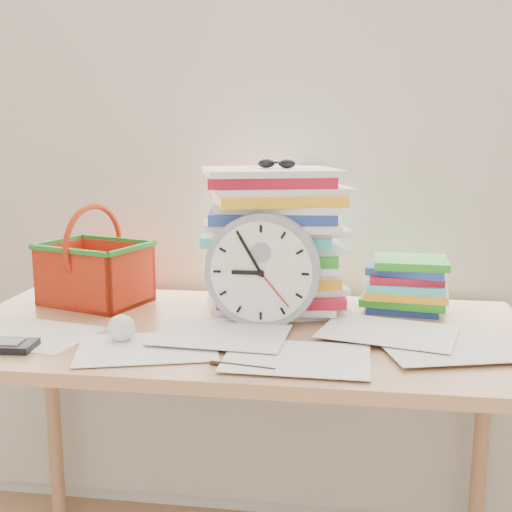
% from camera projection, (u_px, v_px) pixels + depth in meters
% --- Properties ---
extents(curtain, '(2.40, 0.01, 2.50)m').
position_uv_depth(curtain, '(261.00, 104.00, 1.83)').
color(curtain, silver).
rests_on(curtain, room_shell).
extents(desk, '(1.40, 0.70, 0.75)m').
position_uv_depth(desk, '(240.00, 357.00, 1.58)').
color(desk, '#B27C53').
rests_on(desk, ground).
extents(paper_stack, '(0.42, 0.37, 0.38)m').
position_uv_depth(paper_stack, '(274.00, 240.00, 1.70)').
color(paper_stack, white).
rests_on(paper_stack, desk).
extents(clock, '(0.28, 0.06, 0.28)m').
position_uv_depth(clock, '(263.00, 270.00, 1.56)').
color(clock, '#90919A').
rests_on(clock, desk).
extents(sunglasses, '(0.13, 0.12, 0.03)m').
position_uv_depth(sunglasses, '(277.00, 163.00, 1.66)').
color(sunglasses, black).
rests_on(sunglasses, paper_stack).
extents(book_stack, '(0.27, 0.22, 0.14)m').
position_uv_depth(book_stack, '(407.00, 285.00, 1.71)').
color(book_stack, white).
rests_on(book_stack, desk).
extents(basket, '(0.32, 0.29, 0.27)m').
position_uv_depth(basket, '(94.00, 255.00, 1.77)').
color(basket, red).
rests_on(basket, desk).
extents(crumpled_ball, '(0.06, 0.06, 0.06)m').
position_uv_depth(crumpled_ball, '(121.00, 328.00, 1.46)').
color(crumpled_ball, white).
rests_on(crumpled_ball, desk).
extents(pen, '(0.14, 0.03, 0.01)m').
position_uv_depth(pen, '(242.00, 366.00, 1.29)').
color(pen, black).
rests_on(pen, desk).
extents(scattered_papers, '(1.26, 0.42, 0.02)m').
position_uv_depth(scattered_papers, '(240.00, 326.00, 1.56)').
color(scattered_papers, white).
rests_on(scattered_papers, desk).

